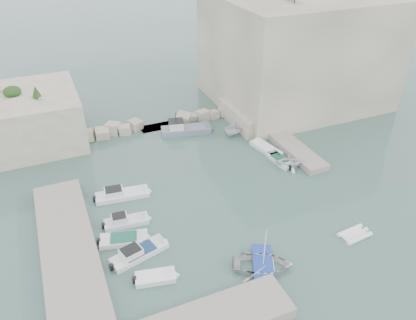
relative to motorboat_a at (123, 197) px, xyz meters
name	(u,v)px	position (x,y,z in m)	size (l,w,h in m)	color
ground	(229,210)	(10.26, -6.97, 0.00)	(400.00, 400.00, 0.00)	#41625A
cliff_east	(297,50)	(33.26, 16.03, 8.50)	(26.00, 22.00, 17.00)	beige
cliff_terrace	(255,113)	(23.26, 11.03, 1.25)	(8.00, 10.00, 2.50)	beige
outcrop_west	(19,119)	(-9.74, 18.03, 3.50)	(16.00, 14.00, 7.00)	beige
quay_west	(70,257)	(-6.74, -7.97, 0.55)	(5.00, 24.00, 1.10)	#9E9689
ledge_east	(286,141)	(23.76, 3.03, 0.40)	(3.00, 16.00, 0.80)	#9E9689
breakwater	(160,122)	(9.26, 15.03, 0.70)	(28.00, 3.00, 1.40)	beige
motorboat_a	(123,197)	(0.00, 0.00, 0.00)	(6.56, 1.95, 1.40)	white
motorboat_b	(127,224)	(-0.66, -4.78, 0.00)	(5.04, 1.65, 1.40)	silver
motorboat_c	(124,241)	(-1.52, -7.27, 0.00)	(5.13, 1.87, 0.70)	white
motorboat_d	(140,255)	(-0.60, -9.72, 0.00)	(6.16, 1.83, 1.40)	white
motorboat_e	(156,279)	(-0.06, -13.16, 0.00)	(3.91, 1.60, 0.70)	white
rowboat	(263,268)	(9.43, -15.75, 0.00)	(3.95, 5.54, 1.15)	silver
inflatable_dinghy	(354,236)	(20.09, -15.65, 0.00)	(3.46, 1.68, 0.44)	white
tender_east_a	(289,167)	(21.06, -2.18, 0.00)	(3.22, 3.73, 1.96)	white
tender_east_b	(280,162)	(20.53, -0.71, 0.00)	(4.62, 1.57, 0.70)	silver
tender_east_c	(266,150)	(20.39, 2.64, 0.00)	(5.48, 1.77, 0.70)	white
tender_east_d	(237,133)	(18.98, 8.52, 0.00)	(1.84, 4.90, 1.89)	silver
work_boat	(186,133)	(12.15, 11.62, 0.00)	(7.86, 2.32, 2.20)	slate
rowboat_mast	(265,247)	(9.43, -15.75, 2.67)	(0.10, 0.10, 4.20)	white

